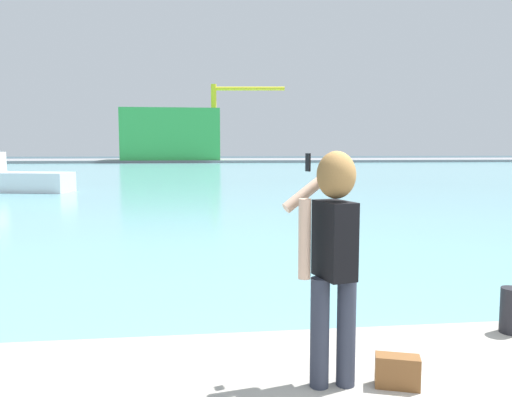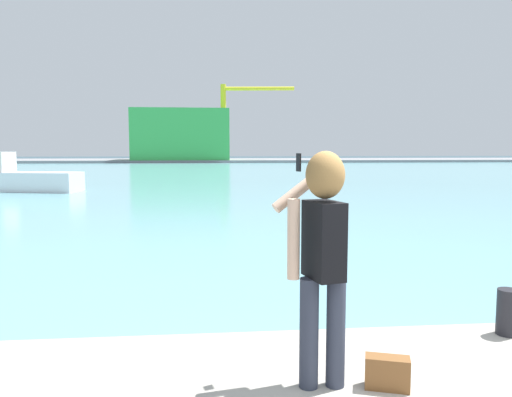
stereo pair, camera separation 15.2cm
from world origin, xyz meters
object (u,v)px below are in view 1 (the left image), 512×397
object	(u,v)px
person_photographer	(333,244)
harbor_bollard	(511,310)
port_crane	(225,112)
warehouse_left	(172,135)
handbag	(397,371)

from	to	relation	value
person_photographer	harbor_bollard	bearing A→B (deg)	-81.10
port_crane	person_photographer	bearing A→B (deg)	-92.64
person_photographer	warehouse_left	distance (m)	87.14
person_photographer	port_crane	size ratio (longest dim) A/B	0.13
person_photographer	port_crane	xyz separation A→B (m)	(4.08, 88.39, 7.55)
harbor_bollard	port_crane	distance (m)	87.99
handbag	person_photographer	bearing A→B (deg)	170.15
handbag	port_crane	bearing A→B (deg)	87.67
person_photographer	harbor_bollard	world-z (taller)	person_photographer
person_photographer	warehouse_left	xyz separation A→B (m)	(-5.61, 86.90, 3.20)
handbag	harbor_bollard	bearing A→B (deg)	31.22
warehouse_left	port_crane	xyz separation A→B (m)	(9.69, 1.50, 4.35)
port_crane	warehouse_left	bearing A→B (deg)	-171.22
handbag	harbor_bollard	world-z (taller)	harbor_bollard
warehouse_left	harbor_bollard	bearing A→B (deg)	-84.95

